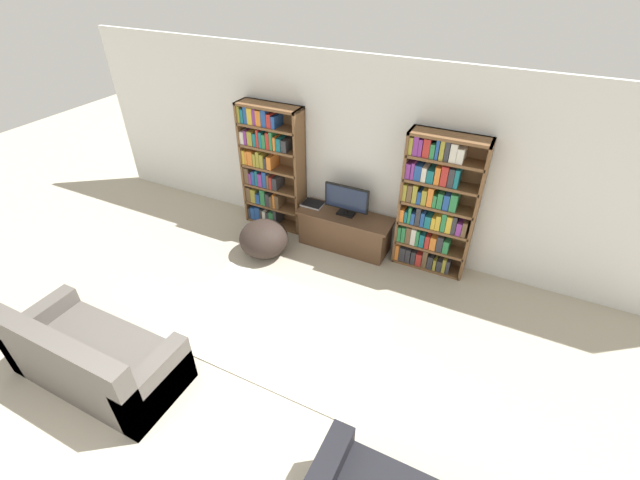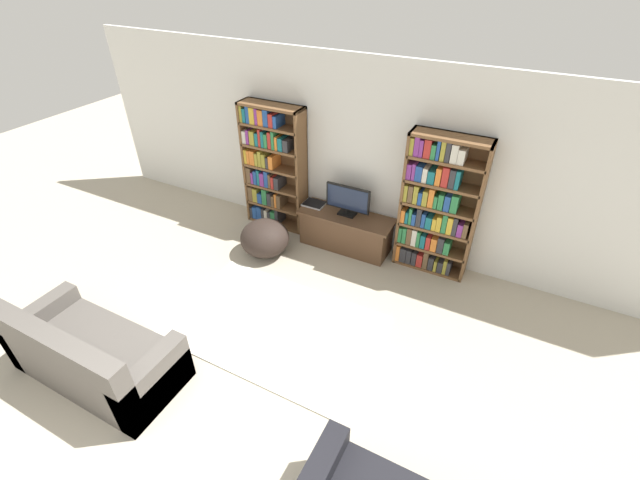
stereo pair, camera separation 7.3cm
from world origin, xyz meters
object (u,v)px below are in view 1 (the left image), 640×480
Objects in this scene: bookshelf_right at (435,206)px; couch_left_sectional at (93,359)px; laptop at (313,204)px; bookshelf_left at (269,167)px; beanbag_ottoman at (264,239)px; television at (347,200)px; tv_stand at (345,231)px.

couch_left_sectional is at bearing -126.67° from bookshelf_right.
bookshelf_left is at bearing 175.12° from laptop.
laptop reaches higher than beanbag_ottoman.
television is 0.93× the size of beanbag_ottoman.
couch_left_sectional is at bearing -90.51° from bookshelf_left.
beanbag_ottoman is at bearing 81.83° from couch_left_sectional.
laptop is at bearing -177.94° from bookshelf_right.
television is at bearing -4.07° from bookshelf_left.
tv_stand is (-1.17, -0.11, -0.65)m from bookshelf_right.
laptop is at bearing 76.61° from couch_left_sectional.
bookshelf_left reaches higher than tv_stand.
tv_stand is 1.96× the size of beanbag_ottoman.
tv_stand is 0.60m from laptop.
laptop is (0.75, -0.06, -0.40)m from bookshelf_left.
tv_stand is at bearing -174.45° from bookshelf_right.
tv_stand is at bearing 67.80° from couch_left_sectional.
beanbag_ottoman is (-0.94, -0.69, -0.51)m from television.
laptop is (-0.53, 0.05, 0.28)m from tv_stand.
beanbag_ottoman is at bearing -159.85° from bookshelf_right.
laptop is at bearing 174.41° from tv_stand.
beanbag_ottoman is (-0.94, -0.66, -0.02)m from tv_stand.
couch_left_sectional is (-1.31, -3.21, 0.02)m from tv_stand.
couch_left_sectional reaches higher than tv_stand.
couch_left_sectional is (-0.78, -3.27, -0.26)m from laptop.
bookshelf_left is 1.30m from television.
bookshelf_left is 1.46m from tv_stand.
couch_left_sectional is at bearing -112.04° from television.
laptop is at bearing 177.06° from television.
tv_stand is 3.47m from couch_left_sectional.
couch_left_sectional is 2.55× the size of beanbag_ottoman.
couch_left_sectional is (-1.31, -3.24, -0.47)m from television.
bookshelf_left reaches higher than television.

